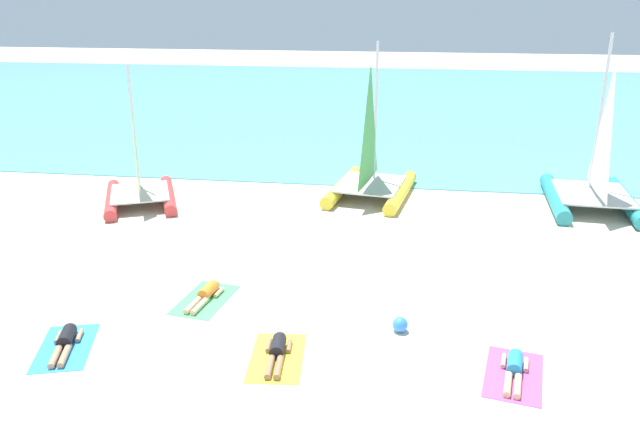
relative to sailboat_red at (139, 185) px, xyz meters
name	(u,v)px	position (x,y,z in m)	size (l,w,h in m)	color
ground_plane	(338,202)	(7.01, 1.18, -0.73)	(120.00, 120.00, 0.00)	beige
ocean_water	(375,102)	(7.01, 23.19, -0.70)	(120.00, 40.00, 0.05)	#5BB2C1
sailboat_red	(139,185)	(0.00, 0.00, 0.00)	(3.70, 4.39, 4.89)	#CC3838
sailboat_yellow	(371,175)	(8.12, 2.02, 0.10)	(3.37, 4.65, 5.58)	yellow
sailboat_teal	(594,184)	(15.91, 1.86, 0.16)	(3.19, 4.73, 5.94)	teal
towel_leftmost	(66,347)	(2.34, -9.37, -0.72)	(1.10, 1.90, 0.01)	#338CD8
sunbather_leftmost	(66,341)	(2.32, -9.30, -0.60)	(0.82, 1.54, 0.30)	black
towel_center_left	(205,300)	(4.62, -6.82, -0.72)	(1.10, 1.90, 0.01)	#4CB266
sunbather_center_left	(206,294)	(4.63, -6.75, -0.60)	(0.63, 1.57, 0.30)	orange
towel_center_right	(277,357)	(6.92, -9.10, -0.72)	(1.10, 1.90, 0.01)	yellow
sunbather_center_right	(277,350)	(6.92, -9.03, -0.60)	(0.58, 1.57, 0.30)	black
towel_rightmost	(514,375)	(11.73, -9.04, -0.72)	(1.10, 1.90, 0.01)	#D84C99
sunbather_rightmost	(514,368)	(11.74, -8.98, -0.60)	(0.69, 1.56, 0.30)	#268CCC
beach_ball	(400,324)	(9.44, -7.66, -0.55)	(0.35, 0.35, 0.35)	#337FE5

